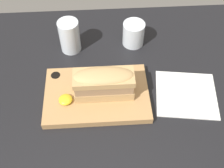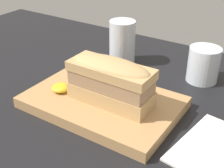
% 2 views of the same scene
% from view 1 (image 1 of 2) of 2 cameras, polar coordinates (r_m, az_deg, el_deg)
% --- Properties ---
extents(dining_table, '(1.51, 0.93, 0.02)m').
position_cam_1_polar(dining_table, '(0.82, 1.17, -5.55)').
color(dining_table, black).
rests_on(dining_table, ground).
extents(serving_board, '(0.30, 0.20, 0.02)m').
position_cam_1_polar(serving_board, '(0.83, -3.17, -2.14)').
color(serving_board, tan).
rests_on(serving_board, dining_table).
extents(sandwich, '(0.17, 0.07, 0.09)m').
position_cam_1_polar(sandwich, '(0.78, -1.68, 0.33)').
color(sandwich, tan).
rests_on(sandwich, serving_board).
extents(mustard_dollop, '(0.04, 0.04, 0.02)m').
position_cam_1_polar(mustard_dollop, '(0.81, -9.42, -3.14)').
color(mustard_dollop, gold).
rests_on(mustard_dollop, serving_board).
extents(water_glass, '(0.07, 0.07, 0.11)m').
position_cam_1_polar(water_glass, '(0.94, -8.57, 9.26)').
color(water_glass, silver).
rests_on(water_glass, dining_table).
extents(wine_glass, '(0.07, 0.07, 0.08)m').
position_cam_1_polar(wine_glass, '(0.97, 4.38, 10.00)').
color(wine_glass, silver).
rests_on(wine_glass, dining_table).
extents(napkin, '(0.20, 0.19, 0.00)m').
position_cam_1_polar(napkin, '(0.87, 14.82, -2.04)').
color(napkin, white).
rests_on(napkin, dining_table).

